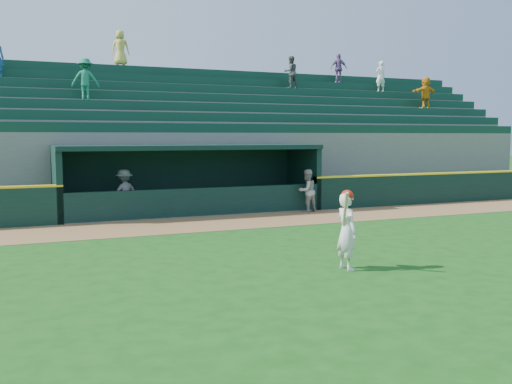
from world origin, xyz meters
The scene contains 9 objects.
ground centered at (0.00, 0.00, 0.00)m, with size 120.00×120.00×0.00m, color #164912.
warning_track centered at (0.00, 4.90, 0.01)m, with size 40.00×3.00×0.01m, color olive.
field_wall_right centered at (12.25, 6.55, 0.60)m, with size 15.50×0.30×1.20m, color black.
wall_stripe_right centered at (12.25, 6.55, 1.23)m, with size 15.50×0.32×0.06m, color yellow.
dugout_player_front centered at (3.96, 6.16, 0.78)m, with size 0.76×0.59×1.56m, color #A0A09B.
dugout_player_inside centered at (-2.38, 7.76, 0.82)m, with size 1.05×0.61×1.63m, color #9B9A96.
dugout centered at (0.00, 8.00, 1.36)m, with size 9.40×2.80×2.46m.
stands centered at (0.00, 12.58, 2.40)m, with size 34.50×6.25×7.59m.
batter_at_plate centered at (0.44, -2.19, 0.84)m, with size 0.52×0.76×1.69m.
Camera 1 is at (-5.85, -12.22, 2.77)m, focal length 40.00 mm.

